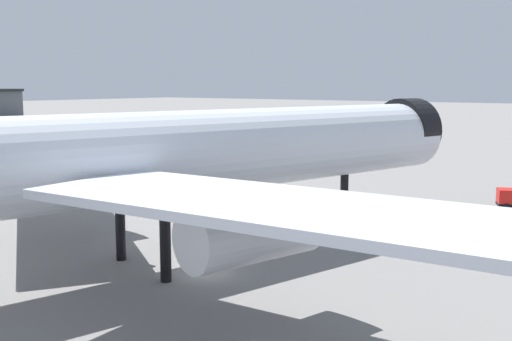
% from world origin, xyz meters
% --- Properties ---
extents(ground, '(900.00, 900.00, 0.00)m').
position_xyz_m(ground, '(0.00, 0.00, 0.00)').
color(ground, slate).
extents(airliner_near_gate, '(69.43, 62.12, 19.87)m').
position_xyz_m(airliner_near_gate, '(0.26, 4.01, 8.76)').
color(airliner_near_gate, silver).
rests_on(airliner_near_gate, ground).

